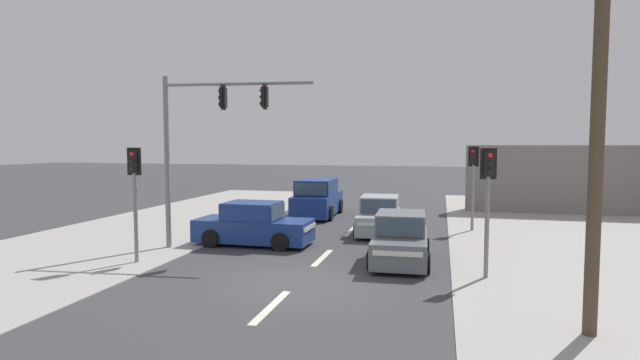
{
  "coord_description": "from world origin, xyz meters",
  "views": [
    {
      "loc": [
        3.69,
        -12.43,
        3.68
      ],
      "look_at": [
        -0.33,
        4.0,
        2.44
      ],
      "focal_mm": 28.0,
      "sensor_mm": 36.0,
      "label": 1
    }
  ],
  "objects_px": {
    "pedestal_signal_left_kerb": "(135,185)",
    "hatchback_crossing_left": "(400,240)",
    "traffic_signal_mast": "(202,130)",
    "pedestal_signal_far_median": "(473,174)",
    "hatchback_oncoming_mid": "(379,216)",
    "utility_pole_foreground_right": "(594,32)",
    "pedestal_signal_right_kerb": "(488,190)",
    "sedan_oncoming_near": "(254,225)",
    "suv_kerbside_parked": "(317,199)"
  },
  "relations": [
    {
      "from": "pedestal_signal_left_kerb",
      "to": "hatchback_crossing_left",
      "type": "height_order",
      "value": "pedestal_signal_left_kerb"
    },
    {
      "from": "traffic_signal_mast",
      "to": "hatchback_crossing_left",
      "type": "bearing_deg",
      "value": -3.12
    },
    {
      "from": "pedestal_signal_far_median",
      "to": "hatchback_oncoming_mid",
      "type": "relative_size",
      "value": 0.96
    },
    {
      "from": "utility_pole_foreground_right",
      "to": "traffic_signal_mast",
      "type": "relative_size",
      "value": 1.79
    },
    {
      "from": "pedestal_signal_right_kerb",
      "to": "sedan_oncoming_near",
      "type": "relative_size",
      "value": 0.84
    },
    {
      "from": "pedestal_signal_right_kerb",
      "to": "pedestal_signal_far_median",
      "type": "distance_m",
      "value": 7.69
    },
    {
      "from": "utility_pole_foreground_right",
      "to": "hatchback_oncoming_mid",
      "type": "height_order",
      "value": "utility_pole_foreground_right"
    },
    {
      "from": "sedan_oncoming_near",
      "to": "suv_kerbside_parked",
      "type": "bearing_deg",
      "value": 86.01
    },
    {
      "from": "hatchback_crossing_left",
      "to": "suv_kerbside_parked",
      "type": "xyz_separation_m",
      "value": [
        -4.9,
        8.96,
        0.18
      ]
    },
    {
      "from": "utility_pole_foreground_right",
      "to": "hatchback_crossing_left",
      "type": "distance_m",
      "value": 8.17
    },
    {
      "from": "traffic_signal_mast",
      "to": "suv_kerbside_parked",
      "type": "relative_size",
      "value": 1.31
    },
    {
      "from": "sedan_oncoming_near",
      "to": "hatchback_crossing_left",
      "type": "bearing_deg",
      "value": -15.13
    },
    {
      "from": "utility_pole_foreground_right",
      "to": "pedestal_signal_right_kerb",
      "type": "distance_m",
      "value": 5.27
    },
    {
      "from": "pedestal_signal_right_kerb",
      "to": "sedan_oncoming_near",
      "type": "xyz_separation_m",
      "value": [
        -7.85,
        2.78,
        -1.71
      ]
    },
    {
      "from": "traffic_signal_mast",
      "to": "suv_kerbside_parked",
      "type": "distance_m",
      "value": 9.4
    },
    {
      "from": "utility_pole_foreground_right",
      "to": "sedan_oncoming_near",
      "type": "xyz_separation_m",
      "value": [
        -9.31,
        6.61,
        -5.03
      ]
    },
    {
      "from": "traffic_signal_mast",
      "to": "pedestal_signal_right_kerb",
      "type": "relative_size",
      "value": 1.69
    },
    {
      "from": "pedestal_signal_right_kerb",
      "to": "suv_kerbside_parked",
      "type": "height_order",
      "value": "pedestal_signal_right_kerb"
    },
    {
      "from": "hatchback_oncoming_mid",
      "to": "suv_kerbside_parked",
      "type": "xyz_separation_m",
      "value": [
        -3.65,
        4.15,
        0.18
      ]
    },
    {
      "from": "utility_pole_foreground_right",
      "to": "hatchback_crossing_left",
      "type": "bearing_deg",
      "value": 127.08
    },
    {
      "from": "pedestal_signal_far_median",
      "to": "suv_kerbside_parked",
      "type": "relative_size",
      "value": 0.78
    },
    {
      "from": "utility_pole_foreground_right",
      "to": "hatchback_oncoming_mid",
      "type": "bearing_deg",
      "value": 117.29
    },
    {
      "from": "suv_kerbside_parked",
      "to": "utility_pole_foreground_right",
      "type": "bearing_deg",
      "value": -58.08
    },
    {
      "from": "traffic_signal_mast",
      "to": "hatchback_crossing_left",
      "type": "relative_size",
      "value": 1.62
    },
    {
      "from": "sedan_oncoming_near",
      "to": "pedestal_signal_right_kerb",
      "type": "bearing_deg",
      "value": -19.47
    },
    {
      "from": "sedan_oncoming_near",
      "to": "hatchback_oncoming_mid",
      "type": "xyz_separation_m",
      "value": [
        4.18,
        3.34,
        -0.0
      ]
    },
    {
      "from": "pedestal_signal_right_kerb",
      "to": "suv_kerbside_parked",
      "type": "xyz_separation_m",
      "value": [
        -7.33,
        10.27,
        -1.53
      ]
    },
    {
      "from": "hatchback_crossing_left",
      "to": "traffic_signal_mast",
      "type": "bearing_deg",
      "value": 176.88
    },
    {
      "from": "sedan_oncoming_near",
      "to": "hatchback_crossing_left",
      "type": "height_order",
      "value": "sedan_oncoming_near"
    },
    {
      "from": "utility_pole_foreground_right",
      "to": "pedestal_signal_left_kerb",
      "type": "distance_m",
      "value": 12.65
    },
    {
      "from": "pedestal_signal_right_kerb",
      "to": "hatchback_crossing_left",
      "type": "distance_m",
      "value": 3.25
    },
    {
      "from": "pedestal_signal_right_kerb",
      "to": "pedestal_signal_far_median",
      "type": "relative_size",
      "value": 1.0
    },
    {
      "from": "pedestal_signal_left_kerb",
      "to": "hatchback_oncoming_mid",
      "type": "relative_size",
      "value": 0.96
    },
    {
      "from": "traffic_signal_mast",
      "to": "suv_kerbside_parked",
      "type": "xyz_separation_m",
      "value": [
        1.96,
        8.59,
        -3.26
      ]
    },
    {
      "from": "traffic_signal_mast",
      "to": "sedan_oncoming_near",
      "type": "height_order",
      "value": "traffic_signal_mast"
    },
    {
      "from": "pedestal_signal_right_kerb",
      "to": "suv_kerbside_parked",
      "type": "bearing_deg",
      "value": 125.5
    },
    {
      "from": "suv_kerbside_parked",
      "to": "pedestal_signal_left_kerb",
      "type": "bearing_deg",
      "value": -105.39
    },
    {
      "from": "pedestal_signal_left_kerb",
      "to": "sedan_oncoming_near",
      "type": "height_order",
      "value": "pedestal_signal_left_kerb"
    },
    {
      "from": "pedestal_signal_left_kerb",
      "to": "hatchback_crossing_left",
      "type": "bearing_deg",
      "value": 14.25
    },
    {
      "from": "hatchback_crossing_left",
      "to": "suv_kerbside_parked",
      "type": "bearing_deg",
      "value": 118.66
    },
    {
      "from": "utility_pole_foreground_right",
      "to": "traffic_signal_mast",
      "type": "bearing_deg",
      "value": 152.84
    },
    {
      "from": "pedestal_signal_right_kerb",
      "to": "utility_pole_foreground_right",
      "type": "bearing_deg",
      "value": -69.17
    },
    {
      "from": "traffic_signal_mast",
      "to": "hatchback_oncoming_mid",
      "type": "relative_size",
      "value": 1.62
    },
    {
      "from": "pedestal_signal_left_kerb",
      "to": "pedestal_signal_right_kerb",
      "type": "bearing_deg",
      "value": 3.88
    },
    {
      "from": "sedan_oncoming_near",
      "to": "suv_kerbside_parked",
      "type": "relative_size",
      "value": 0.93
    },
    {
      "from": "pedestal_signal_right_kerb",
      "to": "pedestal_signal_left_kerb",
      "type": "relative_size",
      "value": 1.0
    },
    {
      "from": "pedestal_signal_far_median",
      "to": "hatchback_oncoming_mid",
      "type": "distance_m",
      "value": 4.4
    },
    {
      "from": "pedestal_signal_left_kerb",
      "to": "pedestal_signal_far_median",
      "type": "height_order",
      "value": "same"
    },
    {
      "from": "pedestal_signal_right_kerb",
      "to": "sedan_oncoming_near",
      "type": "distance_m",
      "value": 8.5
    },
    {
      "from": "utility_pole_foreground_right",
      "to": "pedestal_signal_left_kerb",
      "type": "xyz_separation_m",
      "value": [
        -11.81,
        3.13,
        -3.31
      ]
    }
  ]
}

